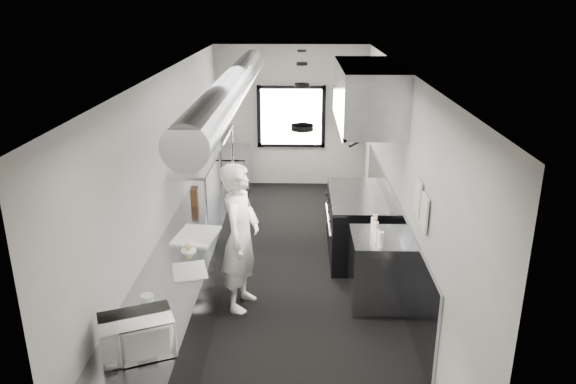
# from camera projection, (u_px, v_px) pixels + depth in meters

# --- Properties ---
(floor) EXTENTS (3.00, 8.00, 0.01)m
(floor) POSITION_uv_depth(u_px,v_px,m) (286.00, 274.00, 7.69)
(floor) COLOR black
(floor) RESTS_ON ground
(ceiling) EXTENTS (3.00, 8.00, 0.01)m
(ceiling) POSITION_uv_depth(u_px,v_px,m) (286.00, 70.00, 6.76)
(ceiling) COLOR beige
(ceiling) RESTS_ON wall_back
(wall_back) EXTENTS (3.00, 0.02, 2.80)m
(wall_back) POSITION_uv_depth(u_px,v_px,m) (291.00, 117.00, 11.00)
(wall_back) COLOR #B9B7AF
(wall_back) RESTS_ON floor
(wall_front) EXTENTS (3.00, 0.02, 2.80)m
(wall_front) POSITION_uv_depth(u_px,v_px,m) (269.00, 378.00, 3.46)
(wall_front) COLOR #B9B7AF
(wall_front) RESTS_ON floor
(wall_left) EXTENTS (0.02, 8.00, 2.80)m
(wall_left) POSITION_uv_depth(u_px,v_px,m) (172.00, 178.00, 7.26)
(wall_left) COLOR #B9B7AF
(wall_left) RESTS_ON floor
(wall_right) EXTENTS (0.02, 8.00, 2.80)m
(wall_right) POSITION_uv_depth(u_px,v_px,m) (401.00, 180.00, 7.19)
(wall_right) COLOR #B9B7AF
(wall_right) RESTS_ON floor
(wall_cladding) EXTENTS (0.03, 5.50, 1.10)m
(wall_cladding) POSITION_uv_depth(u_px,v_px,m) (392.00, 231.00, 7.76)
(wall_cladding) COLOR #8F929C
(wall_cladding) RESTS_ON wall_right
(hvac_duct) EXTENTS (0.40, 6.40, 0.40)m
(hvac_duct) POSITION_uv_depth(u_px,v_px,m) (233.00, 86.00, 7.24)
(hvac_duct) COLOR #93959B
(hvac_duct) RESTS_ON ceiling
(service_window) EXTENTS (1.36, 0.05, 1.25)m
(service_window) POSITION_uv_depth(u_px,v_px,m) (291.00, 117.00, 10.96)
(service_window) COLOR silver
(service_window) RESTS_ON wall_back
(exhaust_hood) EXTENTS (0.81, 2.20, 0.88)m
(exhaust_hood) POSITION_uv_depth(u_px,v_px,m) (367.00, 95.00, 7.53)
(exhaust_hood) COLOR #8F929C
(exhaust_hood) RESTS_ON ceiling
(prep_counter) EXTENTS (0.70, 6.00, 0.90)m
(prep_counter) POSITION_uv_depth(u_px,v_px,m) (196.00, 261.00, 7.10)
(prep_counter) COLOR #8F929C
(prep_counter) RESTS_ON floor
(pass_shelf) EXTENTS (0.45, 3.00, 0.68)m
(pass_shelf) POSITION_uv_depth(u_px,v_px,m) (207.00, 149.00, 8.15)
(pass_shelf) COLOR #8F929C
(pass_shelf) RESTS_ON prep_counter
(range) EXTENTS (0.88, 1.60, 0.94)m
(range) POSITION_uv_depth(u_px,v_px,m) (357.00, 224.00, 8.17)
(range) COLOR black
(range) RESTS_ON floor
(bottle_station) EXTENTS (0.65, 0.80, 0.90)m
(bottle_station) POSITION_uv_depth(u_px,v_px,m) (377.00, 270.00, 6.86)
(bottle_station) COLOR #8F929C
(bottle_station) RESTS_ON floor
(far_work_table) EXTENTS (0.70, 1.20, 0.90)m
(far_work_table) POSITION_uv_depth(u_px,v_px,m) (230.00, 174.00, 10.58)
(far_work_table) COLOR #8F929C
(far_work_table) RESTS_ON floor
(notice_sheet_a) EXTENTS (0.02, 0.28, 0.38)m
(notice_sheet_a) POSITION_uv_depth(u_px,v_px,m) (418.00, 197.00, 6.00)
(notice_sheet_a) COLOR silver
(notice_sheet_a) RESTS_ON wall_right
(notice_sheet_b) EXTENTS (0.02, 0.28, 0.38)m
(notice_sheet_b) POSITION_uv_depth(u_px,v_px,m) (424.00, 213.00, 5.68)
(notice_sheet_b) COLOR silver
(notice_sheet_b) RESTS_ON wall_right
(line_cook) EXTENTS (0.58, 0.76, 1.85)m
(line_cook) POSITION_uv_depth(u_px,v_px,m) (241.00, 237.00, 6.64)
(line_cook) COLOR white
(line_cook) RESTS_ON floor
(microwave) EXTENTS (0.65, 0.58, 0.32)m
(microwave) POSITION_uv_depth(u_px,v_px,m) (137.00, 335.00, 4.48)
(microwave) COLOR white
(microwave) RESTS_ON prep_counter
(deli_tub_a) EXTENTS (0.16, 0.16, 0.10)m
(deli_tub_a) POSITION_uv_depth(u_px,v_px,m) (129.00, 325.00, 4.82)
(deli_tub_a) COLOR beige
(deli_tub_a) RESTS_ON prep_counter
(deli_tub_b) EXTENTS (0.15, 0.15, 0.09)m
(deli_tub_b) POSITION_uv_depth(u_px,v_px,m) (147.00, 299.00, 5.23)
(deli_tub_b) COLOR beige
(deli_tub_b) RESTS_ON prep_counter
(newspaper) EXTENTS (0.45, 0.51, 0.01)m
(newspaper) POSITION_uv_depth(u_px,v_px,m) (190.00, 271.00, 5.86)
(newspaper) COLOR silver
(newspaper) RESTS_ON prep_counter
(small_plate) EXTENTS (0.23, 0.23, 0.01)m
(small_plate) POSITION_uv_depth(u_px,v_px,m) (189.00, 250.00, 6.33)
(small_plate) COLOR white
(small_plate) RESTS_ON prep_counter
(pastry) EXTENTS (0.08, 0.08, 0.08)m
(pastry) POSITION_uv_depth(u_px,v_px,m) (188.00, 247.00, 6.31)
(pastry) COLOR tan
(pastry) RESTS_ON small_plate
(cutting_board) EXTENTS (0.55, 0.69, 0.02)m
(cutting_board) POSITION_uv_depth(u_px,v_px,m) (196.00, 235.00, 6.72)
(cutting_board) COLOR white
(cutting_board) RESTS_ON prep_counter
(knife_block) EXTENTS (0.12, 0.22, 0.23)m
(knife_block) POSITION_uv_depth(u_px,v_px,m) (195.00, 196.00, 7.73)
(knife_block) COLOR #4D321B
(knife_block) RESTS_ON prep_counter
(plate_stack_a) EXTENTS (0.26, 0.26, 0.30)m
(plate_stack_a) POSITION_uv_depth(u_px,v_px,m) (197.00, 149.00, 7.41)
(plate_stack_a) COLOR white
(plate_stack_a) RESTS_ON pass_shelf
(plate_stack_b) EXTENTS (0.27, 0.27, 0.33)m
(plate_stack_b) POSITION_uv_depth(u_px,v_px,m) (203.00, 142.00, 7.74)
(plate_stack_b) COLOR white
(plate_stack_b) RESTS_ON pass_shelf
(plate_stack_c) EXTENTS (0.27, 0.27, 0.30)m
(plate_stack_c) POSITION_uv_depth(u_px,v_px,m) (207.00, 134.00, 8.21)
(plate_stack_c) COLOR white
(plate_stack_c) RESTS_ON pass_shelf
(plate_stack_d) EXTENTS (0.24, 0.24, 0.36)m
(plate_stack_d) POSITION_uv_depth(u_px,v_px,m) (213.00, 125.00, 8.66)
(plate_stack_d) COLOR white
(plate_stack_d) RESTS_ON pass_shelf
(squeeze_bottle_a) EXTENTS (0.07, 0.07, 0.19)m
(squeeze_bottle_a) POSITION_uv_depth(u_px,v_px,m) (380.00, 239.00, 6.40)
(squeeze_bottle_a) COLOR white
(squeeze_bottle_a) RESTS_ON bottle_station
(squeeze_bottle_b) EXTENTS (0.07, 0.07, 0.16)m
(squeeze_bottle_b) POSITION_uv_depth(u_px,v_px,m) (377.00, 235.00, 6.55)
(squeeze_bottle_b) COLOR white
(squeeze_bottle_b) RESTS_ON bottle_station
(squeeze_bottle_c) EXTENTS (0.07, 0.07, 0.18)m
(squeeze_bottle_c) POSITION_uv_depth(u_px,v_px,m) (376.00, 229.00, 6.70)
(squeeze_bottle_c) COLOR white
(squeeze_bottle_c) RESTS_ON bottle_station
(squeeze_bottle_d) EXTENTS (0.08, 0.08, 0.19)m
(squeeze_bottle_d) POSITION_uv_depth(u_px,v_px,m) (373.00, 225.00, 6.80)
(squeeze_bottle_d) COLOR white
(squeeze_bottle_d) RESTS_ON bottle_station
(squeeze_bottle_e) EXTENTS (0.07, 0.07, 0.17)m
(squeeze_bottle_e) POSITION_uv_depth(u_px,v_px,m) (375.00, 221.00, 6.96)
(squeeze_bottle_e) COLOR white
(squeeze_bottle_e) RESTS_ON bottle_station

